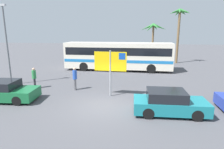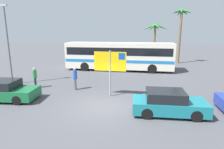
{
  "view_description": "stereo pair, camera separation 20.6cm",
  "coord_description": "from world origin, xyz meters",
  "px_view_note": "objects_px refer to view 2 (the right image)",
  "views": [
    {
      "loc": [
        2.18,
        -10.5,
        4.42
      ],
      "look_at": [
        0.02,
        3.08,
        1.3
      ],
      "focal_mm": 30.47,
      "sensor_mm": 36.0,
      "label": 1
    },
    {
      "loc": [
        2.38,
        -10.46,
        4.42
      ],
      "look_at": [
        0.02,
        3.08,
        1.3
      ],
      "focal_mm": 30.47,
      "sensor_mm": 36.0,
      "label": 2
    }
  ],
  "objects_px": {
    "car_green": "(3,91)",
    "ferry_sign": "(111,63)",
    "pedestrian_crossing_lot": "(75,76)",
    "car_teal": "(168,103)",
    "pedestrian_by_bus": "(35,76)",
    "bus_front_coach": "(119,55)"
  },
  "relations": [
    {
      "from": "ferry_sign",
      "to": "pedestrian_crossing_lot",
      "type": "relative_size",
      "value": 1.8
    },
    {
      "from": "car_teal",
      "to": "pedestrian_by_bus",
      "type": "bearing_deg",
      "value": 158.55
    },
    {
      "from": "bus_front_coach",
      "to": "car_green",
      "type": "bearing_deg",
      "value": -118.58
    },
    {
      "from": "bus_front_coach",
      "to": "pedestrian_crossing_lot",
      "type": "xyz_separation_m",
      "value": [
        -2.27,
        -8.26,
        -0.73
      ]
    },
    {
      "from": "bus_front_coach",
      "to": "car_teal",
      "type": "distance_m",
      "value": 12.48
    },
    {
      "from": "bus_front_coach",
      "to": "pedestrian_crossing_lot",
      "type": "relative_size",
      "value": 6.85
    },
    {
      "from": "ferry_sign",
      "to": "pedestrian_crossing_lot",
      "type": "height_order",
      "value": "ferry_sign"
    },
    {
      "from": "bus_front_coach",
      "to": "pedestrian_crossing_lot",
      "type": "bearing_deg",
      "value": -105.39
    },
    {
      "from": "pedestrian_by_bus",
      "to": "bus_front_coach",
      "type": "bearing_deg",
      "value": 36.29
    },
    {
      "from": "car_teal",
      "to": "pedestrian_by_bus",
      "type": "xyz_separation_m",
      "value": [
        -9.85,
        3.27,
        0.34
      ]
    },
    {
      "from": "car_teal",
      "to": "pedestrian_by_bus",
      "type": "height_order",
      "value": "pedestrian_by_bus"
    },
    {
      "from": "bus_front_coach",
      "to": "ferry_sign",
      "type": "distance_m",
      "value": 9.32
    },
    {
      "from": "car_teal",
      "to": "ferry_sign",
      "type": "bearing_deg",
      "value": 143.26
    },
    {
      "from": "car_teal",
      "to": "pedestrian_by_bus",
      "type": "relative_size",
      "value": 2.4
    },
    {
      "from": "car_teal",
      "to": "bus_front_coach",
      "type": "bearing_deg",
      "value": 107.09
    },
    {
      "from": "car_green",
      "to": "bus_front_coach",
      "type": "bearing_deg",
      "value": 55.8
    },
    {
      "from": "ferry_sign",
      "to": "car_green",
      "type": "relative_size",
      "value": 0.74
    },
    {
      "from": "car_green",
      "to": "ferry_sign",
      "type": "bearing_deg",
      "value": 10.27
    },
    {
      "from": "car_teal",
      "to": "pedestrian_crossing_lot",
      "type": "height_order",
      "value": "pedestrian_crossing_lot"
    },
    {
      "from": "ferry_sign",
      "to": "pedestrian_by_bus",
      "type": "height_order",
      "value": "ferry_sign"
    },
    {
      "from": "car_green",
      "to": "pedestrian_crossing_lot",
      "type": "height_order",
      "value": "pedestrian_crossing_lot"
    },
    {
      "from": "ferry_sign",
      "to": "pedestrian_crossing_lot",
      "type": "bearing_deg",
      "value": 162.81
    }
  ]
}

